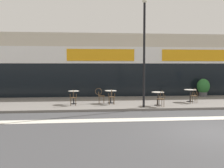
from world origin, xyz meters
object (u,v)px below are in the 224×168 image
(bistro_table_3, at_px, (190,93))
(cafe_chair_2_near, at_px, (161,98))
(bistro_table_0, at_px, (74,95))
(lamp_post, at_px, (144,46))
(bistro_table_1, at_px, (111,94))
(bistro_table_2, at_px, (158,96))
(cafe_chair_3_near, at_px, (194,95))
(cafe_chair_0_near, at_px, (73,96))
(planter_pot, at_px, (203,87))
(cafe_chair_1_side, at_px, (100,95))
(cafe_chair_1_near, at_px, (112,96))

(bistro_table_3, distance_m, cafe_chair_2_near, 3.07)
(bistro_table_0, xyz_separation_m, lamp_post, (3.81, -1.64, 2.75))
(bistro_table_1, distance_m, bistro_table_2, 2.82)
(cafe_chair_3_near, bearing_deg, cafe_chair_0_near, 92.76)
(bistro_table_2, bearing_deg, bistro_table_0, 168.00)
(bistro_table_3, height_order, cafe_chair_3_near, cafe_chair_3_near)
(cafe_chair_2_near, height_order, cafe_chair_3_near, same)
(bistro_table_2, height_order, planter_pot, planter_pot)
(bistro_table_3, relative_size, cafe_chair_1_side, 0.84)
(bistro_table_3, bearing_deg, cafe_chair_2_near, -141.74)
(planter_pot, bearing_deg, cafe_chair_0_near, -159.32)
(cafe_chair_1_side, height_order, planter_pot, planter_pot)
(bistro_table_2, xyz_separation_m, cafe_chair_1_near, (-2.57, 0.53, -0.02))
(bistro_table_1, height_order, planter_pot, planter_pot)
(cafe_chair_1_side, bearing_deg, planter_pot, 23.78)
(cafe_chair_1_side, bearing_deg, cafe_chair_0_near, -149.03)
(bistro_table_0, xyz_separation_m, cafe_chair_0_near, (0.00, -0.63, -0.02))
(bistro_table_2, relative_size, cafe_chair_1_side, 0.84)
(bistro_table_3, relative_size, planter_pot, 0.59)
(bistro_table_2, bearing_deg, cafe_chair_0_near, 175.38)
(bistro_table_0, bearing_deg, cafe_chair_3_near, -2.90)
(bistro_table_2, xyz_separation_m, planter_pot, (4.45, 3.86, 0.14))
(bistro_table_0, bearing_deg, bistro_table_2, -12.00)
(cafe_chair_2_near, bearing_deg, bistro_table_0, 64.40)
(bistro_table_2, bearing_deg, lamp_post, -146.48)
(bistro_table_1, height_order, lamp_post, lamp_post)
(cafe_chair_0_near, height_order, cafe_chair_3_near, same)
(bistro_table_2, xyz_separation_m, cafe_chair_2_near, (0.01, -0.63, -0.02))
(cafe_chair_2_near, bearing_deg, lamp_post, 83.47)
(cafe_chair_1_near, height_order, lamp_post, lamp_post)
(bistro_table_0, distance_m, bistro_table_3, 7.17)
(lamp_post, bearing_deg, cafe_chair_1_near, 144.44)
(lamp_post, bearing_deg, cafe_chair_2_near, 0.11)
(bistro_table_0, bearing_deg, cafe_chair_2_near, -18.95)
(planter_pot, height_order, lamp_post, lamp_post)
(cafe_chair_1_side, xyz_separation_m, lamp_post, (2.25, -1.79, 2.78))
(cafe_chair_0_near, height_order, planter_pot, planter_pot)
(bistro_table_2, height_order, bistro_table_3, same)
(cafe_chair_0_near, xyz_separation_m, cafe_chair_1_side, (1.56, 0.78, 0.00))
(cafe_chair_1_near, height_order, cafe_chair_3_near, same)
(cafe_chair_2_near, distance_m, planter_pot, 6.31)
(cafe_chair_1_near, distance_m, cafe_chair_1_side, 0.89)
(cafe_chair_1_side, bearing_deg, bistro_table_2, -15.66)
(cafe_chair_3_near, bearing_deg, bistro_table_0, 87.76)
(bistro_table_1, height_order, bistro_table_3, bistro_table_3)
(bistro_table_0, height_order, cafe_chair_2_near, cafe_chair_2_near)
(bistro_table_2, bearing_deg, bistro_table_1, 155.72)
(cafe_chair_2_near, xyz_separation_m, planter_pot, (4.44, 4.48, 0.16))
(bistro_table_1, xyz_separation_m, planter_pot, (7.02, 2.70, 0.14))
(bistro_table_3, xyz_separation_m, lamp_post, (-3.36, -1.90, 2.75))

